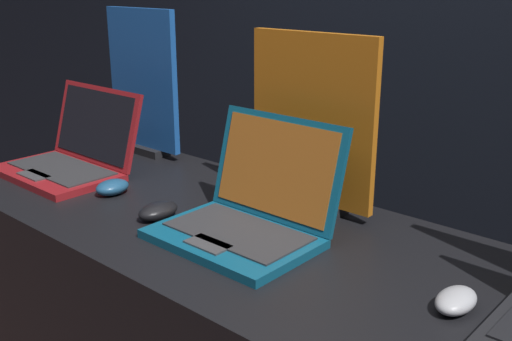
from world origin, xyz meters
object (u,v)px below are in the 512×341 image
mouse_middle (158,211)px  mouse_back (456,300)px  laptop_middle (251,210)px  laptop_front (72,154)px  mouse_front (112,187)px  promo_stand_middle (312,128)px  promo_stand_front (143,86)px

mouse_middle → mouse_back: (0.72, 0.08, -0.00)m
laptop_middle → mouse_back: bearing=0.0°
mouse_middle → laptop_front: bearing=172.3°
mouse_front → promo_stand_middle: size_ratio=0.22×
mouse_front → mouse_middle: size_ratio=0.88×
mouse_middle → mouse_back: 0.72m
laptop_middle → mouse_middle: size_ratio=3.29×
mouse_front → promo_stand_middle: (0.46, 0.27, 0.19)m
laptop_middle → promo_stand_middle: promo_stand_middle is taller
mouse_back → mouse_middle: bearing=-173.8°
mouse_middle → promo_stand_middle: bearing=52.1°
mouse_front → laptop_middle: (0.46, 0.05, 0.04)m
laptop_middle → promo_stand_middle: 0.27m
laptop_front → laptop_middle: size_ratio=1.08×
mouse_middle → mouse_front: bearing=173.0°
promo_stand_front → laptop_front: bearing=-90.0°
promo_stand_front → promo_stand_middle: 0.70m
laptop_middle → mouse_middle: 0.25m
mouse_middle → promo_stand_middle: size_ratio=0.25×
promo_stand_front → promo_stand_middle: size_ratio=1.07×
laptop_front → mouse_front: bearing=-8.4°
mouse_front → mouse_middle: same height
promo_stand_middle → mouse_back: size_ratio=4.26×
promo_stand_middle → promo_stand_front: bearing=176.7°
mouse_front → laptop_middle: laptop_middle is taller
laptop_front → laptop_middle: (0.70, 0.01, 0.00)m
promo_stand_front → mouse_back: promo_stand_front is taller
laptop_front → promo_stand_front: size_ratio=0.82×
laptop_middle → mouse_back: size_ratio=3.46×
laptop_middle → promo_stand_middle: bearing=90.0°
mouse_back → laptop_front: bearing=-179.4°
promo_stand_middle → mouse_back: (0.48, -0.22, -0.19)m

